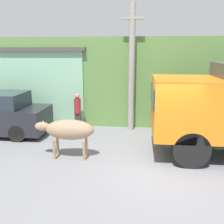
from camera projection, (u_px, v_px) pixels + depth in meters
The scene contains 6 objects.
ground_plane at pixel (156, 168), 7.80m from camera, with size 60.00×60.00×0.00m, color gray.
hillside_embankment at pixel (150, 77), 14.43m from camera, with size 32.00×6.25×4.00m.
building_backdrop at pixel (43, 84), 13.09m from camera, with size 4.89×2.70×3.55m.
brown_cow at pixel (68, 130), 8.35m from camera, with size 1.93×0.65×1.27m.
pedestrian_on_hill at pixel (78, 110), 11.43m from camera, with size 0.29×0.29×1.59m.
utility_pole at pixel (132, 66), 10.99m from camera, with size 0.90×0.26×5.32m.
Camera 1 is at (-0.54, -7.32, 3.40)m, focal length 42.00 mm.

